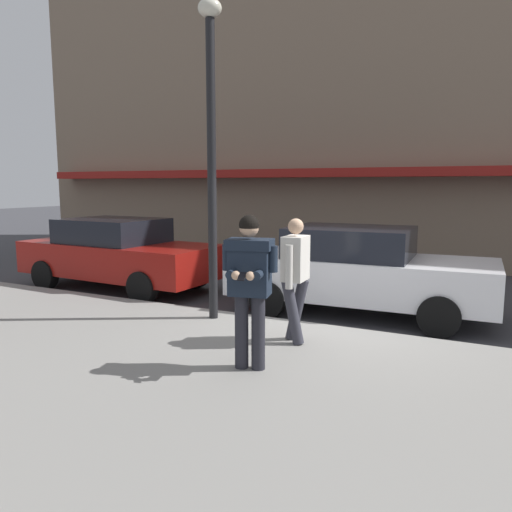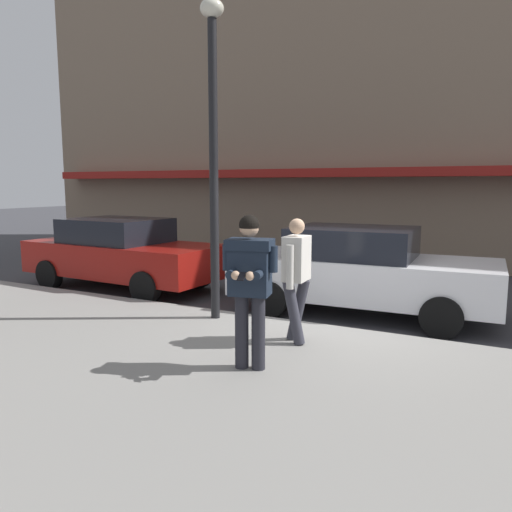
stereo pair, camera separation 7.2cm
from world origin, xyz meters
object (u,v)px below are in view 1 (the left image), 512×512
(parked_sedan_near, at_px, (118,253))
(street_lamp_post, at_px, (211,128))
(man_texting_on_phone, at_px, (250,275))
(parked_sedan_mid, at_px, (358,270))
(pedestrian_in_light_coat, at_px, (295,272))

(parked_sedan_near, bearing_deg, street_lamp_post, -25.21)
(parked_sedan_near, distance_m, man_texting_on_phone, 6.00)
(parked_sedan_near, xyz_separation_m, man_texting_on_phone, (4.97, -3.34, 0.46))
(parked_sedan_mid, height_order, street_lamp_post, street_lamp_post)
(pedestrian_in_light_coat, height_order, street_lamp_post, street_lamp_post)
(parked_sedan_mid, relative_size, man_texting_on_phone, 2.53)
(street_lamp_post, bearing_deg, man_texting_on_phone, -48.15)
(man_texting_on_phone, bearing_deg, pedestrian_in_light_coat, 85.68)
(pedestrian_in_light_coat, bearing_deg, parked_sedan_mid, 84.63)
(parked_sedan_near, relative_size, pedestrian_in_light_coat, 2.69)
(pedestrian_in_light_coat, xyz_separation_m, street_lamp_post, (-1.64, 0.56, 2.03))
(parked_sedan_near, distance_m, pedestrian_in_light_coat, 5.51)
(parked_sedan_near, distance_m, parked_sedan_mid, 5.28)
(parked_sedan_mid, xyz_separation_m, pedestrian_in_light_coat, (-0.22, -2.38, 0.32))
(parked_sedan_mid, distance_m, pedestrian_in_light_coat, 2.41)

